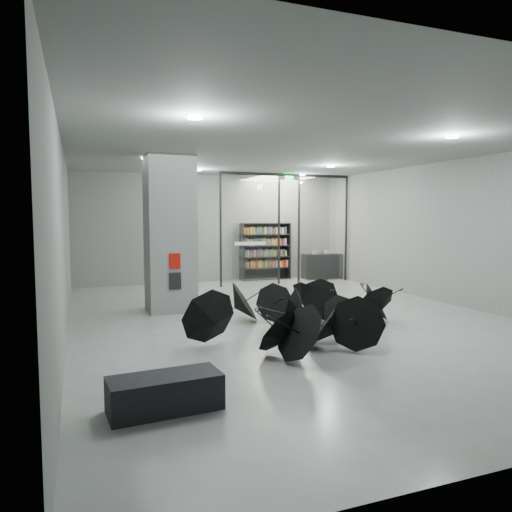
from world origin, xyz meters
name	(u,v)px	position (x,y,z in m)	size (l,w,h in m)	color
room	(290,200)	(0.00, 0.00, 2.84)	(14.00, 14.02, 4.01)	gray
column	(170,234)	(-2.50, 2.00, 2.00)	(1.20, 1.20, 4.00)	slate
fire_cabinet	(175,261)	(-2.50, 1.38, 1.35)	(0.28, 0.04, 0.38)	#A50A07
info_panel	(175,281)	(-2.50, 1.38, 0.85)	(0.30, 0.03, 0.42)	black
exit_sign	(289,178)	(2.40, 5.30, 3.82)	(0.30, 0.06, 0.15)	#0CE533
glass_partition	(286,224)	(2.39, 5.50, 2.18)	(5.06, 0.08, 4.00)	silver
bench	(165,393)	(-3.77, -4.42, 0.23)	(1.41, 0.60, 0.45)	black
bookshelf	(265,251)	(2.07, 6.75, 1.10)	(2.00, 0.40, 2.20)	black
shop_counter	(324,266)	(4.34, 6.21, 0.49)	(1.64, 0.66, 0.98)	black
umbrella_cluster	(307,319)	(-0.29, -1.53, 0.32)	(5.50, 4.64, 1.30)	black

